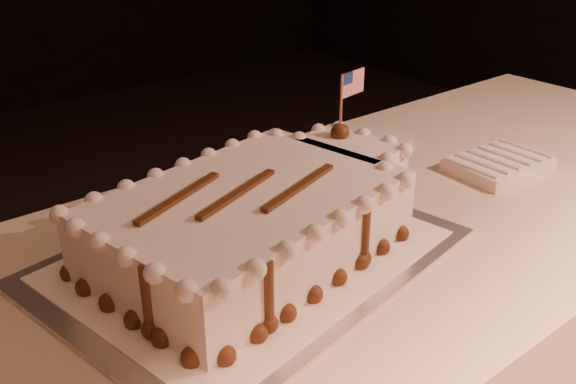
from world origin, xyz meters
TOP-DOWN VIEW (x-y plane):
  - cake_board at (-0.10, 0.62)m, footprint 0.70×0.58m
  - doily at (-0.10, 0.62)m, footprint 0.63×0.52m
  - sheet_cake at (-0.07, 0.62)m, footprint 0.61×0.41m
  - napkin_stack at (0.51, 0.57)m, footprint 0.21×0.16m
  - side_plate at (0.44, 0.85)m, footprint 0.15×0.15m

SIDE VIEW (x-z plane):
  - cake_board at x=-0.10m, z-range 0.75..0.76m
  - side_plate at x=0.44m, z-range 0.75..0.76m
  - doily at x=-0.10m, z-range 0.76..0.76m
  - napkin_stack at x=0.51m, z-range 0.75..0.78m
  - sheet_cake at x=-0.07m, z-range 0.70..0.94m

